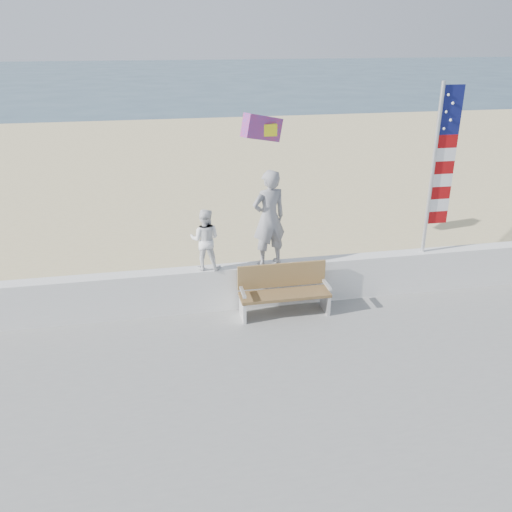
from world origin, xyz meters
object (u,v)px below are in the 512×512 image
(adult, at_px, (269,218))
(bench, at_px, (284,290))
(child, at_px, (205,239))
(flag, at_px, (439,163))

(adult, xyz_separation_m, bench, (0.21, -0.45, -1.36))
(child, distance_m, flag, 4.95)
(child, height_order, bench, child)
(child, relative_size, flag, 0.35)
(child, xyz_separation_m, bench, (1.48, -0.45, -1.01))
(adult, xyz_separation_m, flag, (3.50, -0.00, 0.94))
(flag, bearing_deg, adult, 180.00)
(adult, distance_m, child, 1.32)
(adult, bearing_deg, child, -15.68)
(bench, xyz_separation_m, flag, (3.29, 0.45, 2.30))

